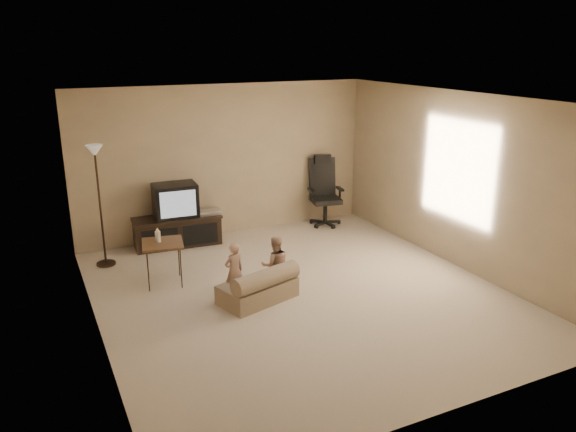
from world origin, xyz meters
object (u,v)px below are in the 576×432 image
object	(u,v)px
office_chair	(324,200)
floor_lamp	(97,179)
side_table	(162,244)
tv_stand	(177,220)
toddler_right	(275,265)
child_sofa	(260,287)
toddler_left	(234,271)

from	to	relation	value
office_chair	floor_lamp	xyz separation A→B (m)	(-3.84, -0.30, 0.85)
side_table	floor_lamp	world-z (taller)	floor_lamp
tv_stand	toddler_right	bearing A→B (deg)	-70.17
floor_lamp	side_table	bearing A→B (deg)	-59.20
tv_stand	office_chair	xyz separation A→B (m)	(2.65, -0.06, 0.02)
tv_stand	child_sofa	xyz separation A→B (m)	(0.38, -2.48, -0.23)
tv_stand	side_table	world-z (taller)	tv_stand
office_chair	floor_lamp	bearing A→B (deg)	-162.85
office_chair	toddler_right	size ratio (longest dim) A/B	1.59
tv_stand	side_table	xyz separation A→B (m)	(-0.57, -1.40, 0.15)
child_sofa	tv_stand	bearing A→B (deg)	82.00
toddler_left	toddler_right	bearing A→B (deg)	160.10
floor_lamp	toddler_right	bearing A→B (deg)	-46.71
side_table	toddler_left	bearing A→B (deg)	-50.86
floor_lamp	toddler_right	distance (m)	2.84
floor_lamp	toddler_right	size ratio (longest dim) A/B	2.28
office_chair	toddler_left	xyz separation A→B (m)	(-2.52, -2.19, -0.07)
tv_stand	child_sofa	bearing A→B (deg)	-77.27
floor_lamp	toddler_right	world-z (taller)	floor_lamp
toddler_right	toddler_left	bearing A→B (deg)	6.68
floor_lamp	toddler_left	distance (m)	2.48
office_chair	tv_stand	bearing A→B (deg)	-168.73
office_chair	floor_lamp	distance (m)	3.94
office_chair	child_sofa	distance (m)	3.32
child_sofa	toddler_right	bearing A→B (deg)	11.37
office_chair	toddler_left	distance (m)	3.34
tv_stand	toddler_right	size ratio (longest dim) A/B	1.84
toddler_right	side_table	bearing A→B (deg)	-22.57
child_sofa	toddler_left	world-z (taller)	toddler_left
tv_stand	floor_lamp	size ratio (longest dim) A/B	0.81
floor_lamp	toddler_left	bearing A→B (deg)	-55.22
toddler_left	side_table	bearing A→B (deg)	-63.03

